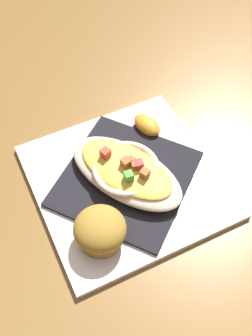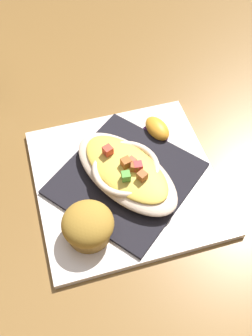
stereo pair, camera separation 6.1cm
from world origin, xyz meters
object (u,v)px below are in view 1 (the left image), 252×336
Objects in this scene: square_plate at (126,181)px; orange_garnish at (147,126)px; gratin_dish at (126,170)px; muffin at (100,230)px.

square_plate is 4.32× the size of orange_garnish.
square_plate is 1.28× the size of gratin_dish.
muffin is at bearing -42.51° from orange_garnish.
orange_garnish is (-0.08, 0.07, 0.02)m from square_plate.
square_plate is 0.11m from muffin.
gratin_dish is 0.11m from muffin.
square_plate is 3.80× the size of muffin.
square_plate is 0.03m from gratin_dish.
square_plate is 0.11m from orange_garnish.
orange_garnish is at bearing 137.52° from square_plate.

